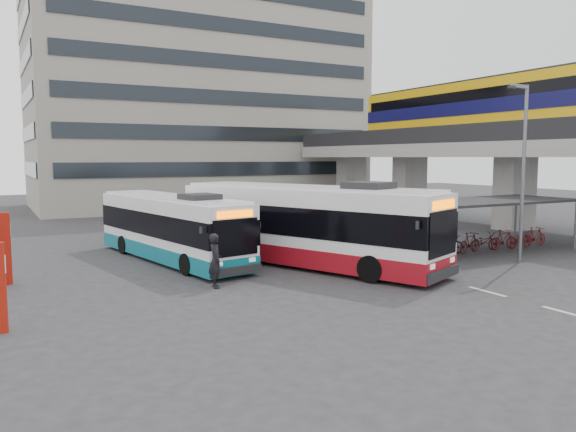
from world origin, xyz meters
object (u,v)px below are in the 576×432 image
bus_teal (171,228)px  lamp_post (522,163)px  pedestrian (215,261)px  bus_main (306,226)px

bus_teal → lamp_post: 15.60m
pedestrian → bus_main: bearing=-57.4°
bus_teal → pedestrian: bearing=-101.9°
pedestrian → bus_teal: bearing=7.4°
bus_main → bus_teal: bus_main is taller
bus_teal → pedestrian: bus_teal is taller
pedestrian → lamp_post: size_ratio=0.25×
bus_main → pedestrian: bearing=-179.6°
lamp_post → pedestrian: bearing=165.7°
bus_teal → lamp_post: (13.20, -7.78, 2.92)m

